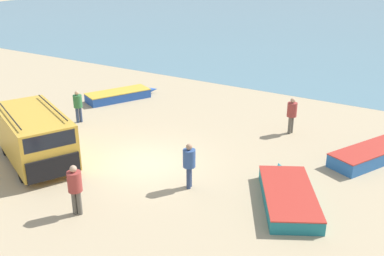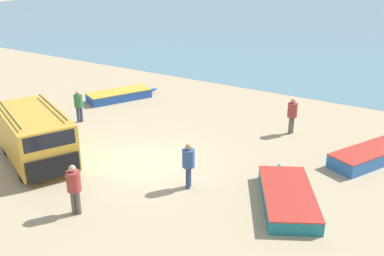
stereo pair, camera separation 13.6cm
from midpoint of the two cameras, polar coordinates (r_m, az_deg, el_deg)
name	(u,v)px [view 1 (the left image)]	position (r m, az deg, el deg)	size (l,w,h in m)	color
ground_plane	(148,164)	(18.60, -5.87, -4.54)	(200.00, 200.00, 0.00)	tan
sea_water	(383,17)	(66.47, 22.98, 12.90)	(120.00, 80.00, 0.01)	slate
parked_van	(35,136)	(19.29, -19.54, -0.91)	(5.16, 3.92, 2.27)	gold
fishing_rowboat_0	(288,196)	(16.06, 11.88, -8.40)	(3.33, 4.58, 0.50)	#1E757F
fishing_rowboat_1	(120,95)	(26.77, -9.25, 4.15)	(2.80, 4.41, 0.52)	#234CA3
fishing_rowboat_2	(373,154)	(20.13, 21.84, -3.05)	(2.88, 4.67, 0.59)	#2D66AD
fisherman_0	(292,112)	(21.69, 12.39, 1.95)	(0.46, 0.46, 1.76)	#5B564C
fisherman_1	(189,162)	(16.28, -0.60, -4.30)	(0.46, 0.46, 1.75)	navy
fisherman_2	(75,185)	(15.17, -14.89, -7.06)	(0.47, 0.47, 1.78)	#5B564C
fisherman_3	(78,104)	(23.33, -14.46, 3.01)	(0.44, 0.44, 1.66)	navy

